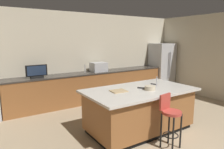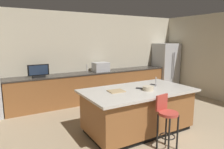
# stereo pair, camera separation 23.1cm
# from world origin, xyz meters

# --- Properties ---
(wall_back) EXTENTS (7.33, 0.12, 2.73)m
(wall_back) POSITION_xyz_m (0.00, 4.79, 1.37)
(wall_back) COLOR beige
(wall_back) RESTS_ON ground_plane
(wall_right) EXTENTS (0.12, 5.19, 2.73)m
(wall_right) POSITION_xyz_m (3.47, 2.39, 1.37)
(wall_right) COLOR beige
(wall_right) RESTS_ON ground_plane
(counter_back) EXTENTS (5.13, 0.62, 0.92)m
(counter_back) POSITION_xyz_m (-0.03, 4.41, 0.46)
(counter_back) COLOR brown
(counter_back) RESTS_ON ground_plane
(kitchen_island) EXTENTS (2.30, 1.30, 0.90)m
(kitchen_island) POSITION_xyz_m (-0.15, 2.00, 0.46)
(kitchen_island) COLOR black
(kitchen_island) RESTS_ON ground_plane
(refrigerator) EXTENTS (0.81, 0.75, 1.77)m
(refrigerator) POSITION_xyz_m (2.95, 4.35, 0.88)
(refrigerator) COLOR #B7BABF
(refrigerator) RESTS_ON ground_plane
(microwave) EXTENTS (0.48, 0.36, 0.29)m
(microwave) POSITION_xyz_m (0.21, 4.41, 1.06)
(microwave) COLOR #B7BABF
(microwave) RESTS_ON counter_back
(tv_monitor) EXTENTS (0.55, 0.16, 0.35)m
(tv_monitor) POSITION_xyz_m (-1.69, 4.35, 1.08)
(tv_monitor) COLOR black
(tv_monitor) RESTS_ON counter_back
(sink_faucet_back) EXTENTS (0.02, 0.02, 0.24)m
(sink_faucet_back) POSITION_xyz_m (-0.22, 4.51, 1.04)
(sink_faucet_back) COLOR #B2B2B7
(sink_faucet_back) RESTS_ON counter_back
(sink_faucet_island) EXTENTS (0.02, 0.02, 0.22)m
(sink_faucet_island) POSITION_xyz_m (0.33, 2.00, 1.01)
(sink_faucet_island) COLOR #B2B2B7
(sink_faucet_island) RESTS_ON kitchen_island
(bar_stool_center) EXTENTS (0.34, 0.36, 0.97)m
(bar_stool_center) POSITION_xyz_m (-0.15, 1.17, 0.58)
(bar_stool_center) COLOR #B23D33
(bar_stool_center) RESTS_ON ground_plane
(fruit_bowl) EXTENTS (0.22, 0.22, 0.09)m
(fruit_bowl) POSITION_xyz_m (-0.02, 1.84, 0.95)
(fruit_bowl) COLOR beige
(fruit_bowl) RESTS_ON kitchen_island
(cell_phone) EXTENTS (0.10, 0.16, 0.01)m
(cell_phone) POSITION_xyz_m (0.42, 2.18, 0.91)
(cell_phone) COLOR black
(cell_phone) RESTS_ON kitchen_island
(tv_remote) EXTENTS (0.15, 0.15, 0.02)m
(tv_remote) POSITION_xyz_m (-0.07, 2.03, 0.91)
(tv_remote) COLOR black
(tv_remote) RESTS_ON kitchen_island
(cutting_board) EXTENTS (0.33, 0.28, 0.02)m
(cutting_board) POSITION_xyz_m (-0.63, 2.09, 0.91)
(cutting_board) COLOR tan
(cutting_board) RESTS_ON kitchen_island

